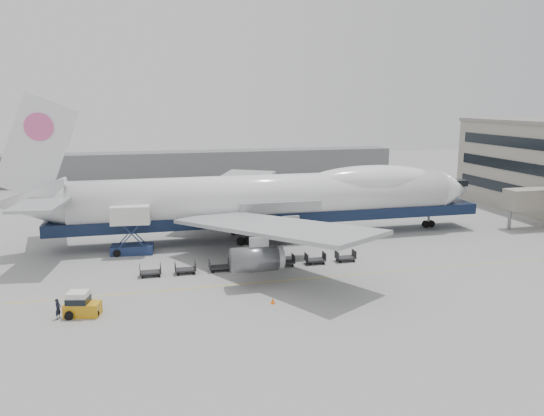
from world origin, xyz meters
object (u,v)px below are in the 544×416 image
object	(u,v)px
catering_truck	(131,227)
ground_worker	(58,309)
baggage_tug	(81,305)
airliner	(272,198)

from	to	relation	value
catering_truck	ground_worker	xyz separation A→B (m)	(-6.14, -19.41, -2.53)
baggage_tug	catering_truck	bearing A→B (deg)	91.39
airliner	ground_worker	distance (m)	34.28
catering_truck	baggage_tug	xyz separation A→B (m)	(-4.27, -19.18, -2.46)
airliner	catering_truck	bearing A→B (deg)	-169.57
airliner	ground_worker	xyz separation A→B (m)	(-25.07, -22.90, -4.71)
airliner	ground_worker	size ratio (longest dim) A/B	36.69
baggage_tug	ground_worker	distance (m)	1.89
airliner	ground_worker	bearing A→B (deg)	-137.59
airliner	catering_truck	world-z (taller)	airliner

